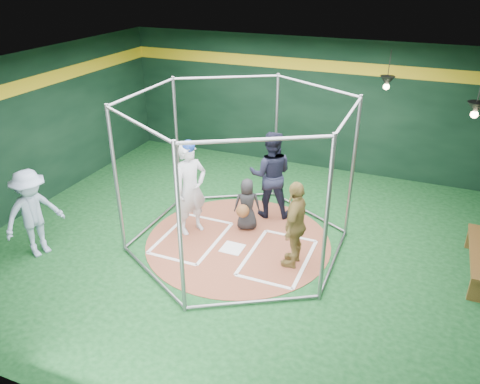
% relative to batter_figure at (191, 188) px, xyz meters
% --- Properties ---
extents(room_shell, '(10.10, 9.10, 3.53)m').
position_rel_batter_figure_xyz_m(room_shell, '(1.07, -0.02, 0.73)').
color(room_shell, '#0C3815').
rests_on(room_shell, ground).
extents(clay_disc, '(3.80, 3.80, 0.01)m').
position_rel_batter_figure_xyz_m(clay_disc, '(1.07, -0.03, -1.02)').
color(clay_disc, brown).
rests_on(clay_disc, ground).
extents(home_plate, '(0.43, 0.43, 0.01)m').
position_rel_batter_figure_xyz_m(home_plate, '(1.07, -0.33, -1.01)').
color(home_plate, white).
rests_on(home_plate, clay_disc).
extents(batter_box_left, '(1.17, 1.77, 0.01)m').
position_rel_batter_figure_xyz_m(batter_box_left, '(0.12, -0.28, -1.01)').
color(batter_box_left, white).
rests_on(batter_box_left, clay_disc).
extents(batter_box_right, '(1.17, 1.77, 0.01)m').
position_rel_batter_figure_xyz_m(batter_box_right, '(2.02, -0.28, -1.01)').
color(batter_box_right, white).
rests_on(batter_box_right, clay_disc).
extents(batting_cage, '(4.05, 4.67, 3.00)m').
position_rel_batter_figure_xyz_m(batting_cage, '(1.07, -0.03, 0.47)').
color(batting_cage, gray).
rests_on(batting_cage, ground).
extents(pendant_lamp_near, '(0.34, 0.34, 0.90)m').
position_rel_batter_figure_xyz_m(pendant_lamp_near, '(3.27, 3.57, 1.71)').
color(pendant_lamp_near, black).
rests_on(pendant_lamp_near, room_shell).
extents(pendant_lamp_far, '(0.34, 0.34, 0.90)m').
position_rel_batter_figure_xyz_m(pendant_lamp_far, '(5.07, 1.97, 1.71)').
color(pendant_lamp_far, black).
rests_on(pendant_lamp_far, room_shell).
extents(batter_figure, '(0.78, 0.87, 2.06)m').
position_rel_batter_figure_xyz_m(batter_figure, '(0.00, 0.00, 0.00)').
color(batter_figure, silver).
rests_on(batter_figure, clay_disc).
extents(visitor_leopard, '(0.43, 1.01, 1.72)m').
position_rel_batter_figure_xyz_m(visitor_leopard, '(2.34, -0.34, -0.16)').
color(visitor_leopard, '#AB9149').
rests_on(visitor_leopard, clay_disc).
extents(catcher_figure, '(0.66, 0.67, 1.15)m').
position_rel_batter_figure_xyz_m(catcher_figure, '(1.04, 0.53, -0.45)').
color(catcher_figure, black).
rests_on(catcher_figure, clay_disc).
extents(umpire, '(1.14, 1.00, 1.98)m').
position_rel_batter_figure_xyz_m(umpire, '(1.29, 1.31, -0.03)').
color(umpire, black).
rests_on(umpire, clay_disc).
extents(bystander_blue, '(1.01, 1.31, 1.79)m').
position_rel_batter_figure_xyz_m(bystander_blue, '(-2.39, -1.90, -0.13)').
color(bystander_blue, '#92A5C1').
rests_on(bystander_blue, ground).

